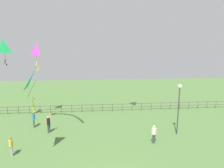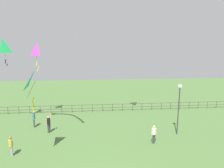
{
  "view_description": "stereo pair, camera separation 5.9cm",
  "coord_description": "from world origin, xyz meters",
  "px_view_note": "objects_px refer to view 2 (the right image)",
  "views": [
    {
      "loc": [
        -0.69,
        -8.66,
        7.79
      ],
      "look_at": [
        0.75,
        6.69,
        4.94
      ],
      "focal_mm": 29.33,
      "sensor_mm": 36.0,
      "label": 1
    },
    {
      "loc": [
        -0.63,
        -8.66,
        7.79
      ],
      "look_at": [
        0.75,
        6.69,
        4.94
      ],
      "focal_mm": 29.33,
      "sensor_mm": 36.0,
      "label": 2
    }
  ],
  "objects_px": {
    "person_1": "(34,118)",
    "person_2": "(154,133)",
    "person_5": "(49,123)",
    "lamppost": "(179,99)",
    "kite_2": "(38,51)",
    "kite_1": "(3,47)",
    "person_3": "(11,145)",
    "kite_3": "(36,81)"
  },
  "relations": [
    {
      "from": "person_1",
      "to": "person_2",
      "type": "xyz_separation_m",
      "value": [
        11.19,
        -4.36,
        -0.05
      ]
    },
    {
      "from": "person_1",
      "to": "person_5",
      "type": "relative_size",
      "value": 0.86
    },
    {
      "from": "lamppost",
      "to": "kite_2",
      "type": "xyz_separation_m",
      "value": [
        -14.01,
        6.06,
        4.32
      ]
    },
    {
      "from": "person_5",
      "to": "kite_2",
      "type": "height_order",
      "value": "kite_2"
    },
    {
      "from": "lamppost",
      "to": "person_1",
      "type": "xyz_separation_m",
      "value": [
        -13.93,
        2.87,
        -2.47
      ]
    },
    {
      "from": "person_1",
      "to": "person_5",
      "type": "bearing_deg",
      "value": -38.16
    },
    {
      "from": "lamppost",
      "to": "kite_1",
      "type": "relative_size",
      "value": 1.78
    },
    {
      "from": "lamppost",
      "to": "kite_1",
      "type": "bearing_deg",
      "value": 166.76
    },
    {
      "from": "person_2",
      "to": "person_3",
      "type": "bearing_deg",
      "value": -175.56
    },
    {
      "from": "kite_1",
      "to": "kite_2",
      "type": "distance_m",
      "value": 3.45
    },
    {
      "from": "kite_1",
      "to": "kite_3",
      "type": "distance_m",
      "value": 9.09
    },
    {
      "from": "person_1",
      "to": "person_3",
      "type": "xyz_separation_m",
      "value": [
        0.03,
        -5.23,
        -0.09
      ]
    },
    {
      "from": "kite_1",
      "to": "kite_2",
      "type": "relative_size",
      "value": 0.87
    },
    {
      "from": "person_5",
      "to": "kite_1",
      "type": "relative_size",
      "value": 0.73
    },
    {
      "from": "kite_2",
      "to": "kite_3",
      "type": "relative_size",
      "value": 1.08
    },
    {
      "from": "person_2",
      "to": "person_3",
      "type": "xyz_separation_m",
      "value": [
        -11.17,
        -0.87,
        -0.04
      ]
    },
    {
      "from": "person_2",
      "to": "kite_1",
      "type": "bearing_deg",
      "value": 158.78
    },
    {
      "from": "person_3",
      "to": "kite_3",
      "type": "distance_m",
      "value": 5.51
    },
    {
      "from": "person_1",
      "to": "kite_1",
      "type": "distance_m",
      "value": 7.78
    },
    {
      "from": "person_2",
      "to": "kite_2",
      "type": "height_order",
      "value": "kite_2"
    },
    {
      "from": "person_5",
      "to": "kite_2",
      "type": "bearing_deg",
      "value": 112.54
    },
    {
      "from": "person_5",
      "to": "kite_3",
      "type": "xyz_separation_m",
      "value": [
        0.57,
        -4.57,
        4.81
      ]
    },
    {
      "from": "lamppost",
      "to": "kite_2",
      "type": "bearing_deg",
      "value": 156.59
    },
    {
      "from": "person_2",
      "to": "person_3",
      "type": "distance_m",
      "value": 11.2
    },
    {
      "from": "lamppost",
      "to": "person_5",
      "type": "relative_size",
      "value": 2.45
    },
    {
      "from": "person_1",
      "to": "kite_3",
      "type": "distance_m",
      "value": 8.08
    },
    {
      "from": "person_5",
      "to": "person_1",
      "type": "bearing_deg",
      "value": 141.84
    },
    {
      "from": "kite_1",
      "to": "kite_2",
      "type": "xyz_separation_m",
      "value": [
        2.68,
        2.14,
        -0.4
      ]
    },
    {
      "from": "person_5",
      "to": "kite_1",
      "type": "bearing_deg",
      "value": 151.44
    },
    {
      "from": "person_1",
      "to": "kite_3",
      "type": "bearing_deg",
      "value": -68.18
    },
    {
      "from": "kite_1",
      "to": "kite_2",
      "type": "bearing_deg",
      "value": 38.55
    },
    {
      "from": "person_1",
      "to": "kite_3",
      "type": "height_order",
      "value": "kite_3"
    },
    {
      "from": "person_2",
      "to": "kite_1",
      "type": "height_order",
      "value": "kite_1"
    },
    {
      "from": "person_1",
      "to": "kite_1",
      "type": "bearing_deg",
      "value": 159.03
    },
    {
      "from": "person_5",
      "to": "kite_3",
      "type": "relative_size",
      "value": 0.68
    },
    {
      "from": "person_5",
      "to": "kite_1",
      "type": "height_order",
      "value": "kite_1"
    },
    {
      "from": "person_1",
      "to": "lamppost",
      "type": "bearing_deg",
      "value": -11.63
    },
    {
      "from": "lamppost",
      "to": "kite_1",
      "type": "distance_m",
      "value": 17.79
    },
    {
      "from": "person_3",
      "to": "person_2",
      "type": "bearing_deg",
      "value": 4.44
    },
    {
      "from": "person_2",
      "to": "person_3",
      "type": "relative_size",
      "value": 1.04
    },
    {
      "from": "lamppost",
      "to": "person_3",
      "type": "relative_size",
      "value": 3.12
    },
    {
      "from": "lamppost",
      "to": "person_1",
      "type": "relative_size",
      "value": 2.84
    }
  ]
}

